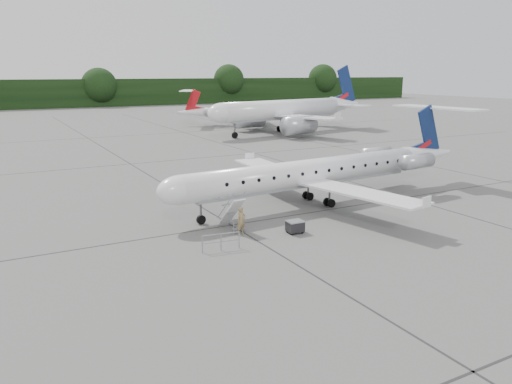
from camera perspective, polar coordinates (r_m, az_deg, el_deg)
ground at (r=31.34m, az=9.90°, el=-5.23°), size 320.00×320.00×0.00m
treeline at (r=154.38m, az=-21.87°, el=10.38°), size 260.00×4.00×8.00m
main_regional_jet at (r=37.99m, az=6.14°, el=3.70°), size 29.10×22.05×7.06m
airstair at (r=32.28m, az=-2.84°, el=-2.42°), size 1.03×2.22×2.21m
passenger at (r=31.33m, az=-1.70°, el=-3.31°), size 0.75×0.61×1.80m
safety_railing at (r=28.73m, az=-4.02°, el=-5.75°), size 2.19×0.37×1.00m
baggage_cart at (r=31.82m, az=4.48°, el=-3.95°), size 1.03×0.85×0.87m
bg_narrowbody at (r=83.08m, az=3.00°, el=10.46°), size 34.26×27.34×11.04m
bg_regional_right at (r=95.54m, az=0.61°, el=9.60°), size 31.48×28.23×6.79m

